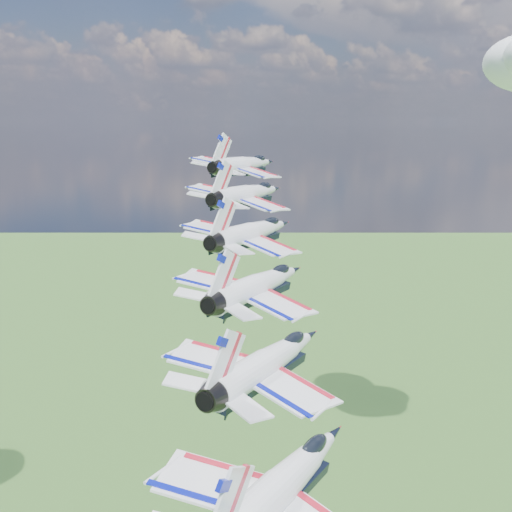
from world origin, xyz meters
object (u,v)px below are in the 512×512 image
Objects in this scene: jet_2 at (253,232)px; jet_5 at (284,483)px; jet_3 at (259,285)px; jet_4 at (269,361)px; jet_0 at (245,164)px; jet_1 at (248,193)px.

jet_5 is (24.44, -26.74, -8.21)m from jet_2.
jet_3 reaches higher than jet_4.
jet_0 reaches higher than jet_5.
jet_2 reaches higher than jet_5.
jet_5 is at bearing -58.74° from jet_0.
jet_1 is 1.00× the size of jet_5.
jet_2 is (16.29, -17.83, -5.47)m from jet_0.
jet_0 reaches higher than jet_3.
jet_0 is 1.00× the size of jet_4.
jet_0 is 37.15m from jet_3.
jet_4 is (16.29, -17.83, -5.47)m from jet_2.
jet_2 is 24.76m from jet_4.
jet_1 is at bearing 121.26° from jet_3.
jet_1 is 1.00× the size of jet_2.
jet_4 is at bearing -58.74° from jet_1.
jet_4 is at bearing 121.26° from jet_5.
jet_1 is at bearing 121.26° from jet_2.
jet_1 reaches higher than jet_5.
jet_1 is (8.15, -8.91, -2.74)m from jet_0.
jet_3 is 1.00× the size of jet_4.
jet_4 is (8.15, -8.91, -2.74)m from jet_3.
jet_3 is at bearing 121.26° from jet_4.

